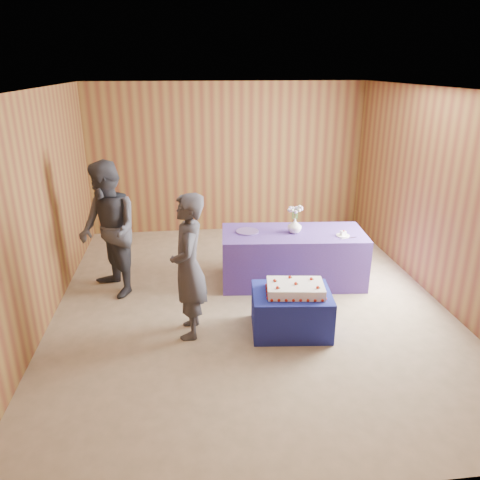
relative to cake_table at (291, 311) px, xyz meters
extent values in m
plane|color=#9D886C|center=(-0.39, 0.75, -0.25)|extent=(6.00, 6.00, 0.00)
cube|color=brown|center=(-0.39, 3.75, 1.10)|extent=(5.00, 0.04, 2.70)
cube|color=brown|center=(-0.39, -2.25, 1.10)|extent=(5.00, 0.04, 2.70)
cube|color=brown|center=(-2.89, 0.75, 1.10)|extent=(0.04, 6.00, 2.70)
cube|color=brown|center=(2.11, 0.75, 1.10)|extent=(0.04, 6.00, 2.70)
cube|color=white|center=(-0.39, 0.75, 2.45)|extent=(5.00, 6.00, 0.04)
cube|color=navy|center=(0.00, 0.00, 0.00)|extent=(0.97, 0.79, 0.50)
cube|color=#4D3490|center=(0.32, 1.32, 0.12)|extent=(2.07, 1.07, 0.75)
cube|color=white|center=(0.03, -0.02, 0.31)|extent=(0.69, 0.51, 0.12)
sphere|color=#9E1C0C|center=(-0.31, -0.19, 0.27)|extent=(0.03, 0.03, 0.03)
sphere|color=#9E1C0C|center=(0.32, -0.28, 0.27)|extent=(0.03, 0.03, 0.03)
sphere|color=#9E1C0C|center=(-0.26, 0.23, 0.27)|extent=(0.03, 0.03, 0.03)
sphere|color=#9E1C0C|center=(0.38, 0.15, 0.27)|extent=(0.03, 0.03, 0.03)
sphere|color=#9E1C0C|center=(-0.17, -0.10, 0.39)|extent=(0.04, 0.04, 0.04)
cone|color=#14591F|center=(-0.15, -0.10, 0.37)|extent=(0.02, 0.03, 0.03)
sphere|color=#9E1C0C|center=(0.21, 0.05, 0.39)|extent=(0.04, 0.04, 0.04)
cone|color=#14591F|center=(0.24, 0.05, 0.37)|extent=(0.02, 0.03, 0.03)
sphere|color=#9E1C0C|center=(0.03, -0.02, 0.39)|extent=(0.04, 0.04, 0.04)
cone|color=#14591F|center=(0.06, -0.02, 0.37)|extent=(0.02, 0.03, 0.03)
imported|color=silver|center=(0.32, 1.31, 0.60)|extent=(0.25, 0.25, 0.20)
cylinder|color=#2F6E2C|center=(0.36, 1.31, 0.78)|extent=(0.01, 0.01, 0.14)
sphere|color=#B19DCB|center=(0.41, 1.31, 0.85)|extent=(0.05, 0.05, 0.05)
cylinder|color=#2F6E2C|center=(0.35, 1.33, 0.78)|extent=(0.01, 0.01, 0.14)
sphere|color=silver|center=(0.40, 1.36, 0.85)|extent=(0.05, 0.05, 0.05)
cylinder|color=#2F6E2C|center=(0.34, 1.35, 0.78)|extent=(0.01, 0.01, 0.14)
sphere|color=#B19DCB|center=(0.36, 1.39, 0.85)|extent=(0.05, 0.05, 0.05)
cylinder|color=#2F6E2C|center=(0.32, 1.35, 0.78)|extent=(0.01, 0.01, 0.14)
sphere|color=silver|center=(0.31, 1.40, 0.85)|extent=(0.05, 0.05, 0.05)
cylinder|color=#2F6E2C|center=(0.30, 1.34, 0.78)|extent=(0.01, 0.01, 0.14)
sphere|color=#B19DCB|center=(0.27, 1.38, 0.85)|extent=(0.05, 0.05, 0.05)
cylinder|color=#2F6E2C|center=(0.29, 1.32, 0.78)|extent=(0.01, 0.01, 0.14)
sphere|color=silver|center=(0.24, 1.34, 0.85)|extent=(0.05, 0.05, 0.05)
cylinder|color=#2F6E2C|center=(0.29, 1.30, 0.78)|extent=(0.01, 0.01, 0.14)
sphere|color=#B19DCB|center=(0.24, 1.29, 0.85)|extent=(0.05, 0.05, 0.05)
cylinder|color=#2F6E2C|center=(0.30, 1.29, 0.78)|extent=(0.01, 0.01, 0.14)
sphere|color=silver|center=(0.27, 1.25, 0.85)|extent=(0.05, 0.05, 0.05)
cylinder|color=#2F6E2C|center=(0.32, 1.28, 0.78)|extent=(0.01, 0.01, 0.14)
sphere|color=#B19DCB|center=(0.31, 1.23, 0.85)|extent=(0.05, 0.05, 0.05)
cylinder|color=#2F6E2C|center=(0.34, 1.28, 0.78)|extent=(0.01, 0.01, 0.14)
sphere|color=silver|center=(0.36, 1.24, 0.85)|extent=(0.05, 0.05, 0.05)
cylinder|color=#2F6E2C|center=(0.35, 1.30, 0.78)|extent=(0.01, 0.01, 0.14)
sphere|color=#B19DCB|center=(0.40, 1.27, 0.85)|extent=(0.05, 0.05, 0.05)
cylinder|color=#5D4890|center=(-0.33, 1.41, 0.51)|extent=(0.37, 0.37, 0.02)
cylinder|color=white|center=(0.96, 1.10, 0.51)|extent=(0.19, 0.19, 0.01)
cube|color=white|center=(0.96, 1.10, 0.54)|extent=(0.08, 0.07, 0.06)
sphere|color=#9E1C0C|center=(0.96, 1.08, 0.58)|extent=(0.02, 0.02, 0.02)
cube|color=#B8B8BC|center=(1.00, 1.00, 0.50)|extent=(0.26, 0.08, 0.00)
imported|color=#33333C|center=(-1.17, 0.09, 0.59)|extent=(0.44, 0.64, 1.69)
imported|color=#34363F|center=(-2.20, 1.25, 0.66)|extent=(1.05, 1.12, 1.83)
camera|label=1|loc=(-1.18, -4.72, 2.70)|focal=35.00mm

